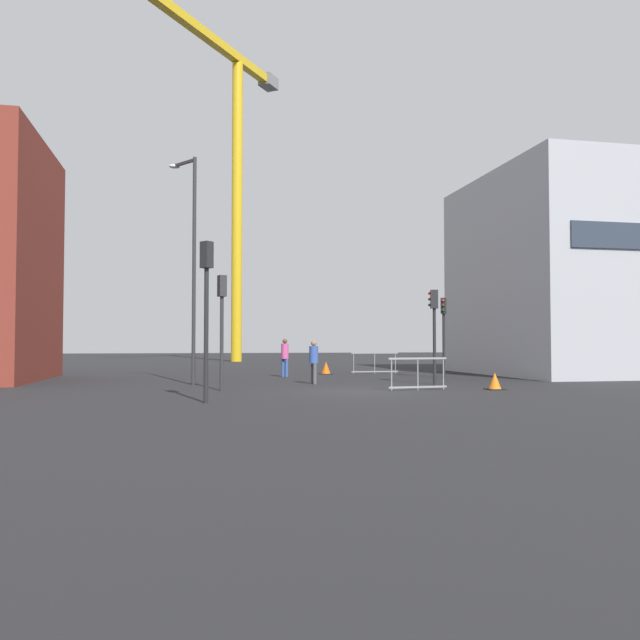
% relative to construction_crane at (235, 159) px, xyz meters
% --- Properties ---
extents(ground, '(160.00, 160.00, 0.00)m').
position_rel_construction_crane_xyz_m(ground, '(1.85, -33.77, -17.17)').
color(ground, black).
extents(office_block, '(11.71, 11.00, 9.90)m').
position_rel_construction_crane_xyz_m(office_block, '(16.48, -25.02, -12.22)').
color(office_block, '#A8AAB2').
rests_on(office_block, ground).
extents(construction_crane, '(11.12, 14.58, 26.42)m').
position_rel_construction_crane_xyz_m(construction_crane, '(0.00, 0.00, 0.00)').
color(construction_crane, gold).
rests_on(construction_crane, ground).
extents(streetlamp_tall, '(1.06, 1.19, 8.58)m').
position_rel_construction_crane_xyz_m(streetlamp_tall, '(-3.58, -29.35, -12.25)').
color(streetlamp_tall, '#2D2D30').
rests_on(streetlamp_tall, ground).
extents(traffic_light_near, '(0.34, 0.39, 3.56)m').
position_rel_construction_crane_xyz_m(traffic_light_near, '(7.39, -27.20, -14.75)').
color(traffic_light_near, '#232326').
rests_on(traffic_light_near, ground).
extents(traffic_light_verge, '(0.31, 0.39, 3.80)m').
position_rel_construction_crane_xyz_m(traffic_light_verge, '(-2.60, -32.55, -14.61)').
color(traffic_light_verge, '#2D2D30').
rests_on(traffic_light_verge, ground).
extents(traffic_light_median, '(0.39, 0.31, 3.57)m').
position_rel_construction_crane_xyz_m(traffic_light_median, '(5.39, -31.10, -14.75)').
color(traffic_light_median, '#232326').
rests_on(traffic_light_median, ground).
extents(traffic_light_far, '(0.37, 0.37, 4.24)m').
position_rel_construction_crane_xyz_m(traffic_light_far, '(-3.21, -36.77, -14.34)').
color(traffic_light_far, '#232326').
rests_on(traffic_light_far, ground).
extents(pedestrian_walking, '(0.34, 0.34, 1.76)m').
position_rel_construction_crane_xyz_m(pedestrian_walking, '(0.68, -24.51, -16.14)').
color(pedestrian_walking, '#33519E').
rests_on(pedestrian_walking, ground).
extents(pedestrian_waiting, '(0.34, 0.34, 1.66)m').
position_rel_construction_crane_xyz_m(pedestrian_waiting, '(1.01, -29.84, -16.21)').
color(pedestrian_waiting, '#4C4C51').
rests_on(pedestrian_waiting, ground).
extents(safety_barrier_left_run, '(2.10, 0.27, 1.08)m').
position_rel_construction_crane_xyz_m(safety_barrier_left_run, '(3.81, -33.61, -16.61)').
color(safety_barrier_left_run, gray).
rests_on(safety_barrier_left_run, ground).
extents(safety_barrier_rear, '(2.46, 0.09, 1.08)m').
position_rel_construction_crane_xyz_m(safety_barrier_rear, '(5.63, -22.37, -16.60)').
color(safety_barrier_rear, gray).
rests_on(safety_barrier_rear, ground).
extents(traffic_cone_by_barrier, '(0.62, 0.62, 0.63)m').
position_rel_construction_crane_xyz_m(traffic_cone_by_barrier, '(3.08, -22.42, -16.87)').
color(traffic_cone_by_barrier, black).
rests_on(traffic_cone_by_barrier, ground).
extents(traffic_cone_striped, '(0.57, 0.57, 0.58)m').
position_rel_construction_crane_xyz_m(traffic_cone_striped, '(6.41, -33.94, -16.90)').
color(traffic_cone_striped, black).
rests_on(traffic_cone_striped, ground).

